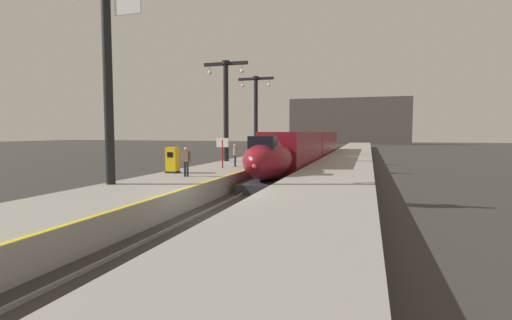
{
  "coord_description": "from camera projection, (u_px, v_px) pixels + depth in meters",
  "views": [
    {
      "loc": [
        6.11,
        -14.17,
        3.57
      ],
      "look_at": [
        -0.8,
        8.5,
        1.8
      ],
      "focal_mm": 26.02,
      "sensor_mm": 36.0,
      "label": 1
    }
  ],
  "objects": [
    {
      "name": "passenger_near_edge",
      "position": [
        259.0,
        149.0,
        33.25
      ],
      "size": [
        0.36,
        0.52,
        1.69
      ],
      "color": "#23232D",
      "rests_on": "platform_left"
    },
    {
      "name": "station_column_far",
      "position": [
        256.0,
        108.0,
        40.81
      ],
      "size": [
        4.0,
        0.68,
        8.63
      ],
      "color": "black",
      "rests_on": "platform_left"
    },
    {
      "name": "rail_main_left",
      "position": [
        305.0,
        163.0,
        42.01
      ],
      "size": [
        0.08,
        110.0,
        0.12
      ],
      "primitive_type": "cube",
      "color": "slate",
      "rests_on": "ground"
    },
    {
      "name": "station_column_near",
      "position": [
        108.0,
        57.0,
        17.61
      ],
      "size": [
        4.0,
        0.68,
        10.02
      ],
      "color": "black",
      "rests_on": "platform_left"
    },
    {
      "name": "rolling_suitcase",
      "position": [
        251.0,
        157.0,
        33.96
      ],
      "size": [
        0.4,
        0.22,
        0.98
      ],
      "color": "#4C4C51",
      "rests_on": "platform_left"
    },
    {
      "name": "platform_left",
      "position": [
        271.0,
        160.0,
        40.31
      ],
      "size": [
        4.8,
        110.0,
        1.05
      ],
      "primitive_type": "cube",
      "color": "gray",
      "rests_on": "ground"
    },
    {
      "name": "ticket_machine_yellow",
      "position": [
        172.0,
        161.0,
        23.02
      ],
      "size": [
        0.76,
        0.62,
        1.6
      ],
      "color": "yellow",
      "rests_on": "platform_left"
    },
    {
      "name": "passenger_far_waiting",
      "position": [
        186.0,
        159.0,
        21.08
      ],
      "size": [
        0.57,
        0.22,
        1.69
      ],
      "color": "#23232D",
      "rests_on": "platform_left"
    },
    {
      "name": "highspeed_train_main",
      "position": [
        307.0,
        148.0,
        38.17
      ],
      "size": [
        2.92,
        37.69,
        3.6
      ],
      "color": "maroon",
      "rests_on": "ground"
    },
    {
      "name": "station_column_mid",
      "position": [
        226.0,
        101.0,
        32.29
      ],
      "size": [
        4.0,
        0.68,
        8.7
      ],
      "color": "black",
      "rests_on": "platform_left"
    },
    {
      "name": "rail_main_right",
      "position": [
        318.0,
        164.0,
        41.57
      ],
      "size": [
        0.08,
        110.0,
        0.12
      ],
      "primitive_type": "cube",
      "color": "slate",
      "rests_on": "ground"
    },
    {
      "name": "departure_info_board",
      "position": [
        222.0,
        147.0,
        26.16
      ],
      "size": [
        0.9,
        0.1,
        2.12
      ],
      "color": "maroon",
      "rests_on": "platform_left"
    },
    {
      "name": "ground_plane",
      "position": [
        215.0,
        217.0,
        15.56
      ],
      "size": [
        260.0,
        260.0,
        0.0
      ],
      "primitive_type": "plane",
      "color": "#33302D"
    },
    {
      "name": "terminus_back_wall",
      "position": [
        348.0,
        121.0,
        112.34
      ],
      "size": [
        36.0,
        2.0,
        14.0
      ],
      "primitive_type": "cube",
      "color": "#4C4742",
      "rests_on": "ground"
    },
    {
      "name": "platform_left_safety_stripe",
      "position": [
        292.0,
        156.0,
        39.61
      ],
      "size": [
        0.2,
        107.8,
        0.01
      ],
      "primitive_type": "cube",
      "color": "yellow",
      "rests_on": "platform_left"
    },
    {
      "name": "platform_right",
      "position": [
        347.0,
        162.0,
        37.95
      ],
      "size": [
        4.8,
        110.0,
        1.05
      ],
      "primitive_type": "cube",
      "color": "gray",
      "rests_on": "ground"
    },
    {
      "name": "passenger_mid_platform",
      "position": [
        235.0,
        153.0,
        27.19
      ],
      "size": [
        0.37,
        0.52,
        1.69
      ],
      "color": "#23232D",
      "rests_on": "platform_left"
    }
  ]
}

